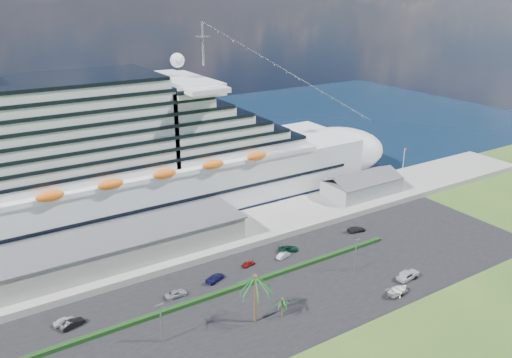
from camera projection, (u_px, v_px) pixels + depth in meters
ground at (307, 316)px, 101.12m from camera, size 420.00×420.00×0.00m
asphalt_lot at (277, 290)px, 109.83m from camera, size 140.00×38.00×0.12m
wharf at (216, 236)px, 132.57m from camera, size 240.00×20.00×1.80m
water at (114, 152)px, 204.35m from camera, size 420.00×160.00×0.02m
cruise_ship at (103, 168)px, 135.40m from camera, size 191.00×38.00×54.00m
terminal_building at (122, 246)px, 118.74m from camera, size 61.00×15.00×6.30m
port_shed at (362, 186)px, 157.09m from camera, size 24.00×12.31×7.37m
flagpole at (403, 164)px, 164.66m from camera, size 1.08×0.16×12.00m
hedge at (234, 288)px, 109.66m from camera, size 88.00×1.10×0.90m
lamp_post_left at (161, 319)px, 91.72m from camera, size 1.60×0.35×8.27m
lamp_post_right at (356, 251)px, 115.49m from camera, size 1.60×0.35×8.27m
palm_tall at (255, 282)px, 96.10m from camera, size 8.82×8.82×11.13m
palm_short at (282, 302)px, 99.58m from camera, size 3.53×3.53×4.56m
parked_car_0 at (64, 321)px, 98.34m from camera, size 4.28×2.06×1.41m
parked_car_1 at (73, 324)px, 97.45m from camera, size 5.00×2.76×1.56m
parked_car_2 at (176, 294)px, 107.28m from camera, size 4.90×2.38×1.34m
parked_car_3 at (215, 278)px, 113.07m from camera, size 5.49×3.83×1.47m
parked_car_4 at (248, 264)px, 119.26m from camera, size 3.79×2.07×1.22m
parked_car_5 at (283, 255)px, 122.97m from camera, size 4.33×2.48×1.35m
parked_car_6 at (288, 249)px, 125.99m from camera, size 5.52×4.04×1.40m
parked_car_7 at (356, 229)px, 136.16m from camera, size 5.48×2.99×1.51m
pickup_truck at (408, 275)px, 113.39m from camera, size 5.85×2.66×2.00m
boat_trailer at (398, 290)px, 107.60m from camera, size 6.55×4.54×1.84m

